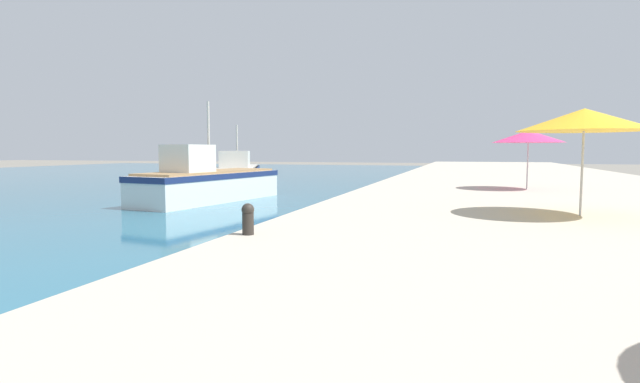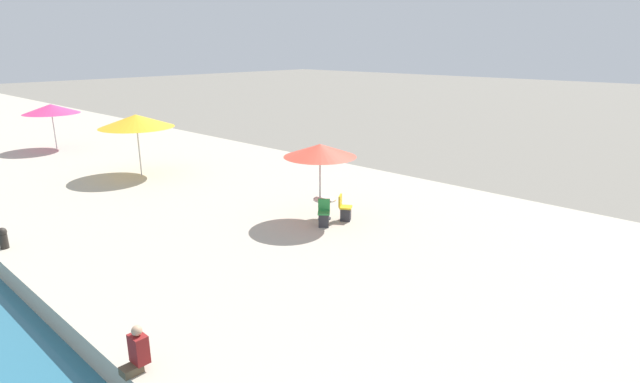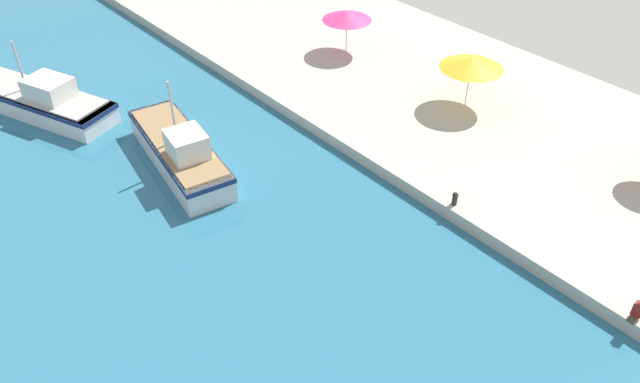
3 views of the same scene
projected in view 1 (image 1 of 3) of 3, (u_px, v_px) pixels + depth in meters
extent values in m
cube|color=#2D6B84|center=(47.00, 180.00, 40.40)|extent=(56.00, 90.00, 0.04)
cube|color=#BCB29E|center=(524.00, 185.00, 30.12)|extent=(16.00, 90.00, 0.68)
cube|color=silver|center=(210.00, 187.00, 23.19)|extent=(3.68, 8.51, 1.33)
cube|color=navy|center=(209.00, 176.00, 23.15)|extent=(3.74, 8.60, 0.25)
cube|color=#99754C|center=(209.00, 172.00, 23.13)|extent=(3.38, 7.83, 0.10)
cube|color=silver|center=(188.00, 158.00, 21.79)|extent=(1.92, 2.06, 1.19)
cylinder|color=#B7B2A8|center=(209.00, 136.00, 23.00)|extent=(0.12, 0.12, 3.19)
cube|color=white|center=(237.00, 176.00, 34.01)|extent=(6.32, 10.96, 1.17)
cube|color=navy|center=(237.00, 170.00, 33.97)|extent=(6.40, 11.08, 0.25)
cube|color=#ADA89E|center=(237.00, 167.00, 33.95)|extent=(5.81, 10.08, 0.10)
cube|color=silver|center=(235.00, 159.00, 32.03)|extent=(2.53, 2.86, 1.06)
cylinder|color=#B7B2A8|center=(237.00, 146.00, 33.83)|extent=(0.12, 0.12, 2.82)
cylinder|color=#B7B7B7|center=(582.00, 171.00, 13.18)|extent=(0.06, 0.06, 2.40)
cone|color=yellow|center=(584.00, 120.00, 13.07)|extent=(3.38, 3.38, 0.59)
cylinder|color=#B7B7B7|center=(528.00, 164.00, 22.20)|extent=(0.06, 0.06, 2.23)
cone|color=#E5387A|center=(528.00, 136.00, 22.09)|extent=(3.08, 3.08, 0.54)
cylinder|color=#2D2823|center=(248.00, 224.00, 10.30)|extent=(0.24, 0.24, 0.45)
sphere|color=#2D2823|center=(248.00, 210.00, 10.28)|extent=(0.26, 0.26, 0.26)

